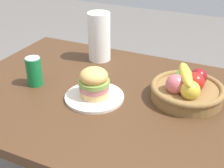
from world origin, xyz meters
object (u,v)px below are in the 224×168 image
at_px(fruit_basket, 187,88).
at_px(paper_towel_roll, 99,37).
at_px(soda_can, 34,71).
at_px(plate, 94,97).
at_px(sandwich, 94,82).

xyz_separation_m(fruit_basket, paper_towel_roll, (-0.49, 0.20, 0.07)).
distance_m(soda_can, paper_towel_roll, 0.38).
bearing_deg(plate, sandwich, -90.00).
bearing_deg(fruit_basket, paper_towel_roll, 157.56).
bearing_deg(soda_can, paper_towel_roll, 69.78).
height_order(plate, sandwich, sandwich).
bearing_deg(paper_towel_roll, soda_can, -110.22).
height_order(sandwich, fruit_basket, fruit_basket).
distance_m(fruit_basket, paper_towel_roll, 0.53).
relative_size(sandwich, paper_towel_roll, 0.51).
bearing_deg(sandwich, paper_towel_roll, 113.79).
bearing_deg(fruit_basket, plate, -156.07).
bearing_deg(sandwich, fruit_basket, 23.93).
relative_size(plate, soda_can, 1.88).
relative_size(sandwich, fruit_basket, 0.42).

